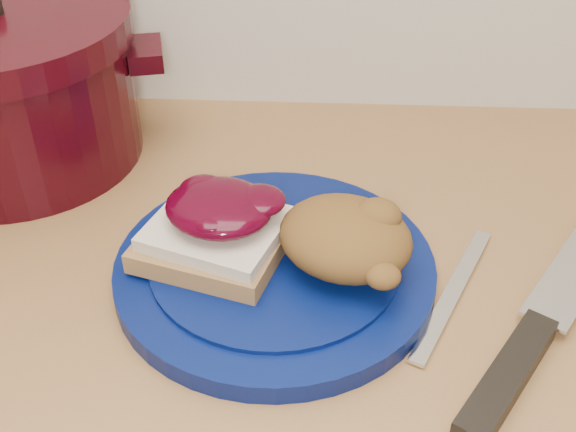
{
  "coord_description": "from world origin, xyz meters",
  "views": [
    {
      "loc": [
        0.08,
        1.04,
        1.31
      ],
      "look_at": [
        0.06,
        1.51,
        0.95
      ],
      "focal_mm": 45.0,
      "sensor_mm": 36.0,
      "label": 1
    }
  ],
  "objects_px": {
    "plate": "(275,269)",
    "chef_knife": "(532,338)",
    "dutch_oven": "(6,87)",
    "butter_knife": "(453,292)"
  },
  "relations": [
    {
      "from": "butter_knife",
      "to": "dutch_oven",
      "type": "relative_size",
      "value": 0.55
    },
    {
      "from": "plate",
      "to": "dutch_oven",
      "type": "distance_m",
      "value": 0.34
    },
    {
      "from": "chef_knife",
      "to": "dutch_oven",
      "type": "distance_m",
      "value": 0.54
    },
    {
      "from": "plate",
      "to": "chef_knife",
      "type": "xyz_separation_m",
      "value": [
        0.2,
        -0.07,
        0.0
      ]
    },
    {
      "from": "plate",
      "to": "chef_knife",
      "type": "distance_m",
      "value": 0.21
    },
    {
      "from": "plate",
      "to": "butter_knife",
      "type": "distance_m",
      "value": 0.15
    },
    {
      "from": "dutch_oven",
      "to": "plate",
      "type": "bearing_deg",
      "value": -33.07
    },
    {
      "from": "chef_knife",
      "to": "butter_knife",
      "type": "relative_size",
      "value": 1.75
    },
    {
      "from": "chef_knife",
      "to": "butter_knife",
      "type": "distance_m",
      "value": 0.08
    },
    {
      "from": "plate",
      "to": "butter_knife",
      "type": "height_order",
      "value": "plate"
    }
  ]
}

